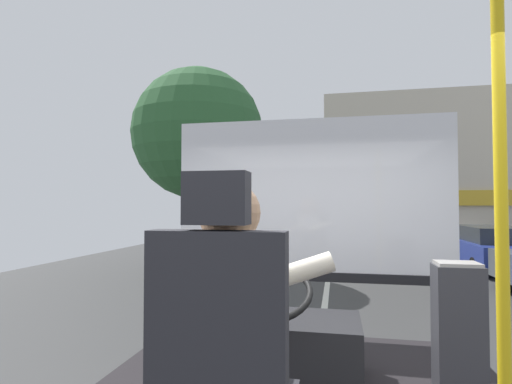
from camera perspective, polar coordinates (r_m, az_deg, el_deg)
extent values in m
cube|color=#373737|center=(10.99, 10.36, -11.89)|extent=(18.00, 44.00, 0.05)
cube|color=silver|center=(10.98, 10.36, -11.75)|extent=(0.12, 39.60, 0.00)
cube|color=#28282D|center=(1.42, -5.73, -18.99)|extent=(0.48, 0.10, 0.66)
cube|color=#28282D|center=(1.35, -5.66, -0.89)|extent=(0.22, 0.10, 0.18)
cylinder|color=black|center=(1.76, 0.56, -24.40)|extent=(0.14, 0.42, 0.14)
cylinder|color=black|center=(1.80, -5.59, -23.86)|extent=(0.14, 0.42, 0.14)
cylinder|color=silver|center=(1.57, -3.90, -18.21)|extent=(0.36, 0.36, 0.61)
cube|color=navy|center=(1.73, -2.19, -14.19)|extent=(0.06, 0.01, 0.38)
sphere|color=#A37A5B|center=(1.51, -3.87, -2.96)|extent=(0.24, 0.24, 0.24)
cylinder|color=silver|center=(1.77, 2.10, -12.62)|extent=(0.57, 0.21, 0.25)
cylinder|color=silver|center=(1.82, -5.20, -12.31)|extent=(0.57, 0.21, 0.25)
cube|color=black|center=(2.87, 3.07, -21.33)|extent=(1.10, 0.56, 0.40)
cylinder|color=black|center=(2.44, 1.76, -17.70)|extent=(0.07, 0.22, 0.37)
torus|color=black|center=(2.33, 1.43, -14.21)|extent=(0.54, 0.50, 0.25)
cylinder|color=black|center=(2.33, 1.43, -14.21)|extent=(0.15, 0.15, 0.09)
cylinder|color=gold|center=(1.65, 31.90, -8.02)|extent=(0.04, 0.04, 1.94)
cube|color=#333338|center=(2.74, 27.11, -17.67)|extent=(0.26, 0.21, 0.80)
cube|color=#9E9993|center=(2.66, 26.98, -9.18)|extent=(0.24, 0.19, 0.02)
cube|color=silver|center=(3.65, 7.82, -0.37)|extent=(2.50, 0.01, 1.40)
cube|color=black|center=(3.70, 7.87, -11.89)|extent=(2.50, 0.08, 0.08)
cylinder|color=#4C3828|center=(10.85, -8.38, -4.77)|extent=(0.24, 0.24, 2.68)
sphere|color=#29572D|center=(11.01, -8.32, 8.30)|extent=(3.54, 3.54, 3.54)
cube|color=#BCB29E|center=(19.50, 23.88, 2.43)|extent=(9.35, 4.18, 6.60)
cube|color=gold|center=(17.35, 25.45, -0.78)|extent=(8.98, 0.12, 0.60)
cylinder|color=black|center=(10.24, 32.17, -10.79)|extent=(0.14, 0.51, 0.51)
cube|color=navy|center=(13.91, 30.48, -7.25)|extent=(1.73, 4.38, 0.58)
cube|color=#282D33|center=(13.62, 30.81, -5.21)|extent=(1.42, 2.41, 0.44)
cylinder|color=black|center=(15.48, 31.76, -7.73)|extent=(0.14, 0.47, 0.47)
cylinder|color=black|center=(15.00, 25.79, -8.02)|extent=(0.14, 0.47, 0.47)
cylinder|color=black|center=(12.40, 28.92, -9.31)|extent=(0.14, 0.47, 0.47)
cube|color=silver|center=(19.08, 25.86, -5.51)|extent=(1.81, 3.89, 0.68)
cube|color=#282D33|center=(18.82, 26.01, -3.73)|extent=(1.49, 2.14, 0.52)
cylinder|color=black|center=(20.49, 27.38, -6.18)|extent=(0.14, 0.56, 0.56)
cylinder|color=black|center=(20.09, 22.62, -6.34)|extent=(0.14, 0.56, 0.56)
cylinder|color=black|center=(18.19, 29.47, -6.72)|extent=(0.14, 0.56, 0.56)
cylinder|color=black|center=(17.74, 24.13, -6.93)|extent=(0.14, 0.56, 0.56)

